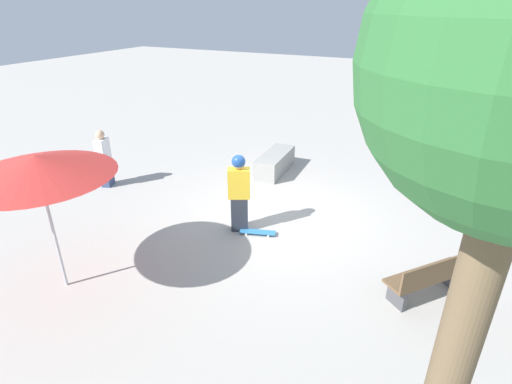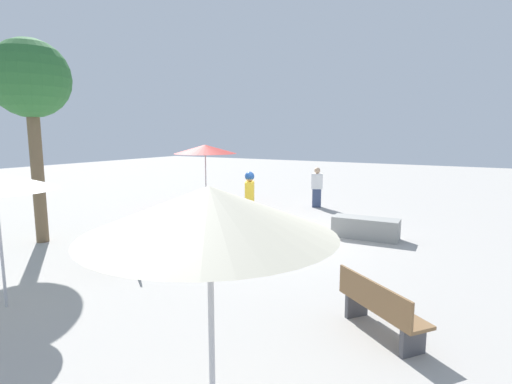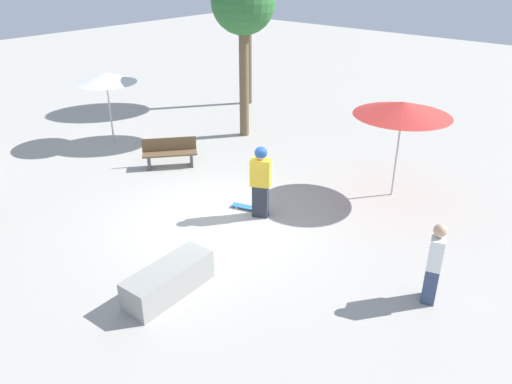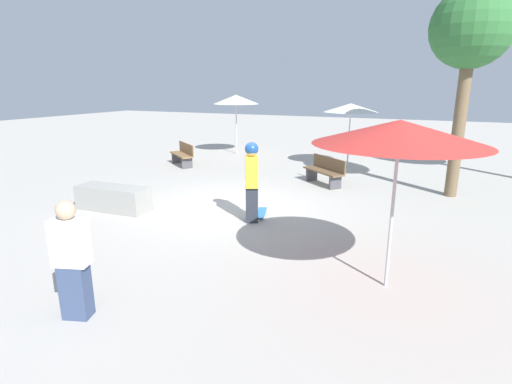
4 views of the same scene
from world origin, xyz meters
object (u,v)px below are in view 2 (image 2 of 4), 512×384
Objects in this scene: bench_far at (139,243)px; shade_umbrella_red at (205,149)px; bench_near at (379,307)px; shade_umbrella_cream at (209,211)px; concrete_ledge at (366,228)px; skater_main at (250,198)px; palm_tree_left at (30,83)px; skateboard at (241,229)px; bystander_watching at (317,187)px.

shade_umbrella_red is (-2.55, 5.95, 1.93)m from bench_far.
shade_umbrella_cream reaches higher than bench_near.
bench_far reaches higher than concrete_ledge.
skater_main is 0.96× the size of concrete_ledge.
palm_tree_left is at bearing -145.78° from bench_near.
skateboard is at bearing 120.80° from shade_umbrella_cream.
palm_tree_left is (-9.26, 0.56, 3.85)m from bench_near.
shade_umbrella_red is at bearing 169.23° from concrete_ledge.
shade_umbrella_cream reaches higher than bystander_watching.
skateboard is at bearing -30.21° from skater_main.
skateboard is 6.71m from bench_near.
bystander_watching is at bearing 147.08° from skater_main.
palm_tree_left is at bearing -137.48° from bench_far.
shade_umbrella_cream is at bearing 1.48° from bench_far.
palm_tree_left is (-4.14, -4.21, 3.31)m from skater_main.
shade_umbrella_red is at bearing 127.52° from shade_umbrella_cream.
skateboard is at bearing -37.23° from shade_umbrella_red.
bystander_watching reaches higher than bench_far.
bench_far is (-0.58, -3.57, 0.37)m from skateboard.
palm_tree_left reaches higher than skater_main.
skater_main is 0.71× the size of shade_umbrella_red.
shade_umbrella_cream is at bearing -24.04° from palm_tree_left.
skateboard is 0.54× the size of bench_far.
skateboard is 0.44× the size of concrete_ledge.
concrete_ledge reaches higher than skateboard.
bench_far is 0.94× the size of bystander_watching.
palm_tree_left reaches higher than skateboard.
bystander_watching reaches higher than skateboard.
bench_far is 5.23m from palm_tree_left.
skateboard is at bearing 177.76° from bench_near.
shade_umbrella_cream is 13.27m from bystander_watching.
bench_far is at bearing 2.77° from palm_tree_left.
palm_tree_left reaches higher than shade_umbrella_cream.
shade_umbrella_cream reaches higher than concrete_ledge.
skater_main is at bearing 174.68° from bench_near.
bench_near reaches higher than concrete_ledge.
skateboard is 0.15× the size of palm_tree_left.
bench_far is 6.75m from shade_umbrella_red.
concrete_ledge is 1.22× the size of bench_near.
shade_umbrella_cream is 1.60× the size of bystander_watching.
skateboard is at bearing -162.24° from concrete_ledge.
skateboard is 5.02m from bystander_watching.
bench_near is 10.04m from palm_tree_left.
palm_tree_left is (-0.99, -6.12, 1.92)m from shade_umbrella_red.
skateboard is at bearing 42.26° from palm_tree_left.
skater_main is at bearing -169.37° from concrete_ledge.
concrete_ledge is at bearing -10.77° from shade_umbrella_red.
shade_umbrella_cream reaches higher than shade_umbrella_red.
bench_near is 0.60× the size of shade_umbrella_cream.
bystander_watching is at bearing 35.24° from shade_umbrella_red.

